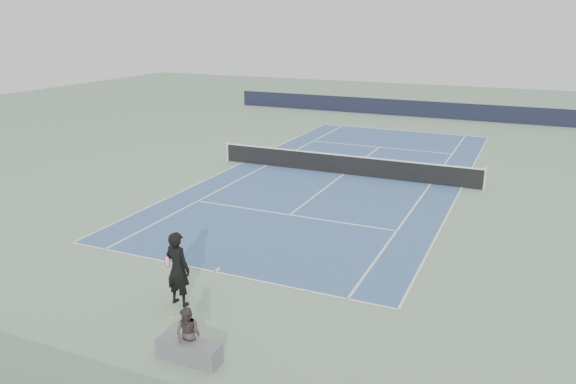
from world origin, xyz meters
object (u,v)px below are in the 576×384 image
at_px(tennis_player, 178,269).
at_px(spectator_bench, 189,342).
at_px(tennis_ball, 173,317).
at_px(tennis_net, 344,164).

relative_size(tennis_player, spectator_bench, 1.37).
relative_size(tennis_ball, spectator_bench, 0.05).
distance_m(tennis_player, spectator_bench, 2.70).
bearing_deg(tennis_ball, tennis_net, 91.73).
bearing_deg(tennis_net, spectator_bench, -83.45).
bearing_deg(spectator_bench, tennis_ball, 136.15).
height_order(tennis_net, spectator_bench, spectator_bench).
bearing_deg(tennis_player, tennis_net, 90.70).
distance_m(tennis_player, tennis_ball, 1.24).
distance_m(tennis_ball, spectator_bench, 1.97).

